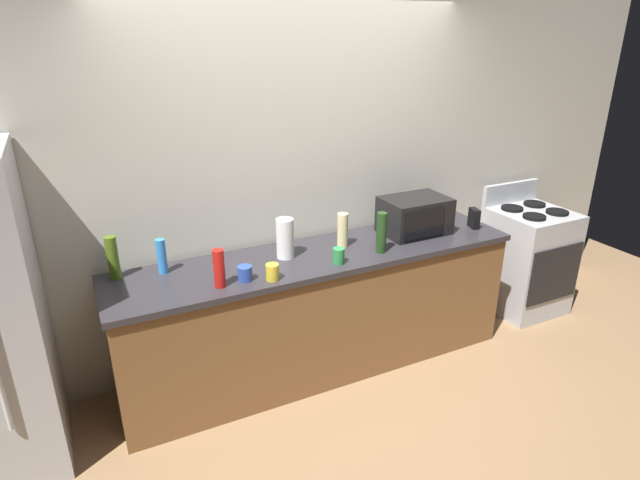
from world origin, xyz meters
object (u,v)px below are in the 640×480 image
Objects in this scene: bottle_hot_sauce at (219,268)px; stove_range at (526,259)px; bottle_hand_soap at (343,230)px; bottle_spray_cleaner at (162,256)px; microwave at (415,215)px; mug_green at (339,256)px; bottle_olive_oil at (113,258)px; mug_blue at (245,273)px; paper_towel_roll at (285,238)px; cordless_phone at (474,218)px; mug_yellow at (272,272)px; bottle_wine at (381,233)px.

stove_range is at bearing 3.68° from bottle_hot_sauce.
bottle_hand_soap reaches higher than bottle_spray_cleaner.
microwave is 0.81m from mug_green.
bottle_olive_oil is (-2.09, 0.17, 0.00)m from microwave.
mug_blue is at bearing -28.46° from bottle_olive_oil.
paper_towel_roll is 0.42m from mug_blue.
bottle_spray_cleaner reaches higher than cordless_phone.
stove_range is 2.49m from mug_yellow.
stove_range is at bearing 3.58° from mug_blue.
microwave reaches higher than mug_blue.
bottle_hand_soap is 0.69m from mug_yellow.
bottle_spray_cleaner is 1.11m from mug_green.
bottle_olive_oil is at bearing -170.49° from cordless_phone.
mug_blue is at bearing 156.02° from mug_yellow.
bottle_olive_oil reaches higher than bottle_hot_sauce.
mug_blue is (-0.97, -0.01, -0.10)m from bottle_wine.
microwave is 1.70× the size of bottle_wine.
bottle_hot_sauce reaches higher than stove_range.
bottle_wine is (0.19, -0.20, 0.02)m from bottle_hand_soap.
mug_blue is (-0.78, -0.21, -0.08)m from bottle_hand_soap.
stove_range is 4.58× the size of bottle_hot_sauce.
paper_towel_roll is at bearing 179.88° from microwave.
bottle_wine is 0.83m from mug_yellow.
bottle_hand_soap is at bearing 178.48° from stove_range.
mug_yellow is at bearing -158.74° from cordless_phone.
mug_green reaches higher than mug_yellow.
paper_towel_roll is at bearing 161.61° from bottle_wine.
microwave is 4.70× the size of mug_yellow.
paper_towel_roll is 1.11× the size of bottle_hand_soap.
bottle_hot_sauce is 0.17m from mug_blue.
bottle_spray_cleaner is at bearing 167.06° from bottle_wine.
cordless_phone reaches higher than mug_green.
paper_towel_roll reaches higher than mug_blue.
microwave reaches higher than cordless_phone.
stove_range is at bearing -1.29° from paper_towel_roll.
bottle_wine is 1.13m from bottle_hot_sauce.
stove_range is 10.32× the size of mug_green.
bottle_hand_soap is (-1.80, 0.05, 0.56)m from stove_range.
paper_towel_roll is 2.58× the size of mug_green.
bottle_wine is 1.20× the size of bottle_hot_sauce.
stove_range is 3.06m from bottle_spray_cleaner.
cordless_phone is at bearing 5.42° from mug_yellow.
cordless_phone is at bearing 2.92° from mug_blue.
mug_blue is (-1.87, -0.10, -0.03)m from cordless_phone.
paper_towel_roll is 0.65m from bottle_wine.
mug_yellow is at bearing -175.57° from mug_green.
bottle_spray_cleaner is 2.14× the size of mug_green.
bottle_wine is (-0.89, -0.09, 0.07)m from cordless_phone.
bottle_hand_soap is 0.97m from bottle_hot_sauce.
paper_towel_roll reaches higher than cordless_phone.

